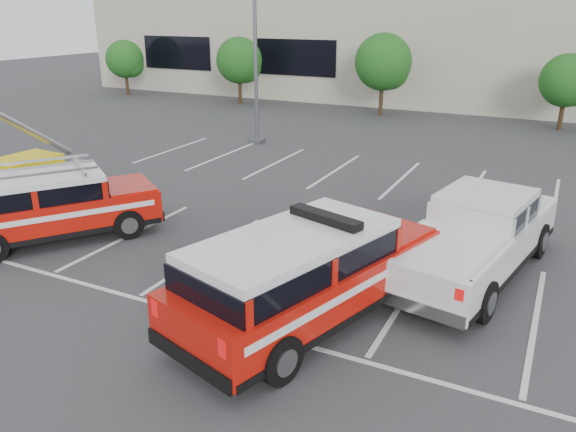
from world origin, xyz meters
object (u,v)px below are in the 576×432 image
at_px(tree_far_left, 126,60).
at_px(tree_left, 241,62).
at_px(white_pickup, 474,244).
at_px(ladder_suv, 51,210).
at_px(fire_chief_suv, 307,280).
at_px(tree_mid_left, 385,64).
at_px(tree_mid_right, 569,82).
at_px(utility_rig, 23,179).
at_px(convention_building, 500,30).
at_px(light_pole_left, 255,31).

height_order(tree_far_left, tree_left, tree_left).
height_order(white_pickup, ladder_suv, ladder_suv).
bearing_deg(fire_chief_suv, tree_mid_left, 120.96).
xyz_separation_m(tree_mid_right, white_pickup, (-1.30, -20.17, -1.72)).
height_order(tree_mid_right, utility_rig, tree_mid_right).
distance_m(white_pickup, ladder_suv, 11.33).
bearing_deg(tree_far_left, tree_mid_left, 0.00).
bearing_deg(utility_rig, convention_building, 73.29).
relative_size(tree_mid_right, fire_chief_suv, 0.60).
distance_m(ladder_suv, utility_rig, 4.61).
height_order(tree_far_left, tree_mid_right, same).
relative_size(tree_left, light_pole_left, 0.43).
distance_m(tree_far_left, white_pickup, 35.12).
relative_size(convention_building, utility_rig, 16.06).
bearing_deg(fire_chief_suv, tree_left, 140.62).
height_order(tree_left, fire_chief_suv, tree_left).
xyz_separation_m(tree_left, white_pickup, (18.70, -20.17, -1.99)).
bearing_deg(tree_left, convention_building, 33.05).
xyz_separation_m(tree_far_left, white_pickup, (28.70, -20.17, -1.72)).
xyz_separation_m(ladder_suv, utility_rig, (-3.99, 2.30, -0.24)).
bearing_deg(tree_mid_right, fire_chief_suv, -99.45).
xyz_separation_m(tree_far_left, light_pole_left, (16.91, -10.05, 2.68)).
xyz_separation_m(tree_left, tree_mid_left, (10.00, 0.00, 0.27)).
relative_size(tree_left, tree_mid_left, 0.91).
distance_m(fire_chief_suv, white_pickup, 4.67).
bearing_deg(white_pickup, tree_left, 143.67).
xyz_separation_m(tree_mid_left, fire_chief_suv, (6.01, -23.98, -2.13)).
xyz_separation_m(tree_left, tree_mid_right, (20.00, -0.00, -0.27)).
height_order(light_pole_left, utility_rig, light_pole_left).
bearing_deg(tree_mid_left, ladder_suv, -95.49).
distance_m(tree_far_left, tree_mid_right, 30.00).
relative_size(tree_mid_right, utility_rig, 1.07).
bearing_deg(convention_building, tree_far_left, -158.63).
distance_m(convention_building, light_pole_left, 21.49).
xyz_separation_m(tree_mid_right, fire_chief_suv, (-3.99, -23.98, -1.60)).
height_order(tree_far_left, fire_chief_suv, tree_far_left).
bearing_deg(tree_far_left, tree_mid_right, 0.00).
relative_size(convention_building, light_pole_left, 5.86).
bearing_deg(tree_far_left, tree_left, 0.00).
bearing_deg(utility_rig, fire_chief_suv, -10.78).
height_order(convention_building, ladder_suv, convention_building).
xyz_separation_m(white_pickup, utility_rig, (-14.91, -0.70, -0.16)).
xyz_separation_m(tree_far_left, tree_mid_right, (30.00, 0.00, 0.00)).
distance_m(tree_mid_left, light_pole_left, 10.73).
bearing_deg(light_pole_left, tree_far_left, 149.29).
relative_size(convention_building, tree_far_left, 15.04).
distance_m(tree_far_left, utility_rig, 25.08).
height_order(ladder_suv, utility_rig, utility_rig).
xyz_separation_m(light_pole_left, white_pickup, (11.79, -10.12, -4.41)).
distance_m(tree_mid_right, light_pole_left, 16.72).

